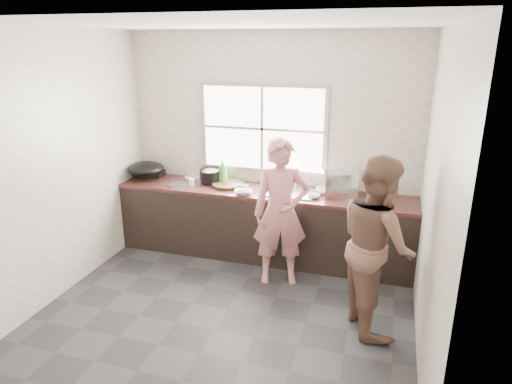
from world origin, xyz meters
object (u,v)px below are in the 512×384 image
(black_pot, at_px, (210,177))
(dish_rack, at_px, (339,184))
(bottle_brown_tall, at_px, (204,172))
(burner, at_px, (150,172))
(person_side, at_px, (377,244))
(bowl_held, at_px, (314,196))
(wok, at_px, (146,169))
(glass_jar, at_px, (192,183))
(cutting_board, at_px, (228,185))
(pot_lid_right, at_px, (205,179))
(bottle_brown_short, at_px, (222,176))
(plate_food, at_px, (193,177))
(bowl_mince, at_px, (243,192))
(bowl_crabs, at_px, (326,191))
(bottle_green, at_px, (223,171))
(woman, at_px, (281,217))
(pot_lid_left, at_px, (179,185))

(black_pot, bearing_deg, dish_rack, 0.13)
(bottle_brown_tall, xyz_separation_m, burner, (-0.78, -0.01, -0.06))
(dish_rack, bearing_deg, bottle_brown_tall, 155.84)
(person_side, distance_m, bowl_held, 1.25)
(wok, bearing_deg, glass_jar, -7.39)
(cutting_board, height_order, pot_lid_right, cutting_board)
(cutting_board, xyz_separation_m, bottle_brown_short, (-0.15, 0.18, 0.06))
(plate_food, xyz_separation_m, pot_lid_right, (0.18, -0.01, -0.00))
(plate_food, xyz_separation_m, bottle_brown_short, (0.42, -0.03, 0.07))
(glass_jar, relative_size, burner, 0.23)
(bowl_mince, distance_m, bowl_crabs, 0.97)
(black_pot, bearing_deg, glass_jar, -135.71)
(bowl_held, height_order, wok, wok)
(bottle_green, height_order, bottle_brown_short, bottle_green)
(woman, distance_m, bottle_brown_short, 1.24)
(pot_lid_right, bearing_deg, wok, -161.94)
(glass_jar, bearing_deg, pot_lid_right, 82.54)
(woman, xyz_separation_m, bottle_brown_short, (-0.96, 0.75, 0.18))
(woman, height_order, black_pot, woman)
(bowl_mince, height_order, bottle_brown_tall, bottle_brown_tall)
(bowl_mince, bearing_deg, glass_jar, 171.23)
(glass_jar, bearing_deg, plate_food, 112.46)
(bowl_held, height_order, dish_rack, dish_rack)
(dish_rack, bearing_deg, bowl_held, -164.58)
(bottle_brown_short, bearing_deg, bowl_mince, -43.97)
(person_side, xyz_separation_m, pot_lid_right, (-2.24, 1.32, 0.04))
(person_side, distance_m, glass_jar, 2.49)
(cutting_board, bearing_deg, bowl_held, -6.60)
(bowl_mince, xyz_separation_m, bowl_held, (0.82, 0.11, 0.00))
(person_side, distance_m, bowl_crabs, 1.36)
(black_pot, height_order, pot_lid_right, black_pot)
(bottle_brown_tall, distance_m, bottle_brown_short, 0.26)
(bowl_crabs, distance_m, bottle_brown_tall, 1.61)
(black_pot, bearing_deg, bottle_brown_short, 49.72)
(bottle_brown_short, xyz_separation_m, glass_jar, (-0.29, -0.30, -0.03))
(dish_rack, bearing_deg, person_side, -86.46)
(woman, xyz_separation_m, person_side, (1.03, -0.55, 0.07))
(bowl_mince, bearing_deg, pot_lid_right, 147.19)
(bowl_mince, height_order, pot_lid_right, bowl_mince)
(burner, height_order, dish_rack, dish_rack)
(bowl_held, relative_size, bottle_green, 0.54)
(black_pot, height_order, bottle_green, bottle_green)
(woman, bearing_deg, pot_lid_left, 145.21)
(bottle_brown_short, xyz_separation_m, pot_lid_right, (-0.24, 0.02, -0.07))
(person_side, relative_size, dish_rack, 4.37)
(plate_food, height_order, glass_jar, glass_jar)
(bowl_held, bearing_deg, person_side, -52.83)
(plate_food, relative_size, bottle_brown_tall, 1.13)
(person_side, distance_m, pot_lid_left, 2.64)
(bottle_green, height_order, dish_rack, bottle_green)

